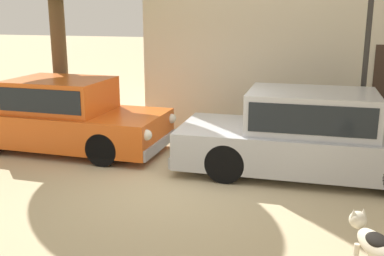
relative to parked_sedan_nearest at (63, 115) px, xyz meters
The scene contains 5 objects.
ground_plane 3.15m from the parked_sedan_nearest, 23.65° to the right, with size 80.00×80.00×0.00m, color tan.
parked_sedan_nearest is the anchor object (origin of this frame).
parked_sedan_second 4.90m from the parked_sedan_nearest, ahead, with size 4.75×1.83×1.46m.
stray_dog_spotted 6.56m from the parked_sedan_nearest, 30.95° to the right, with size 0.49×0.92×0.67m.
street_lamp 6.09m from the parked_sedan_nearest, ahead, with size 0.22×0.22×3.84m.
Camera 1 is at (2.22, -6.83, 2.76)m, focal length 43.30 mm.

